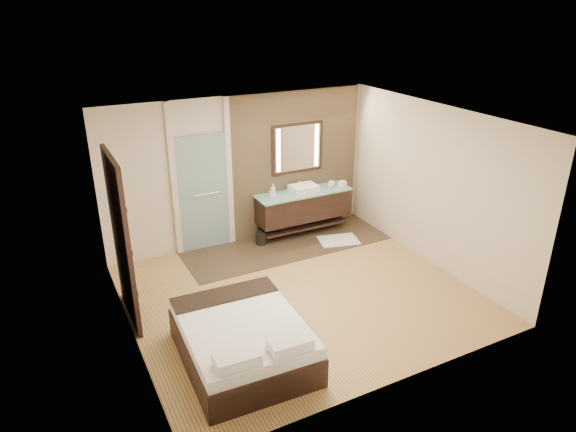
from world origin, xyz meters
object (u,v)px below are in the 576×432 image
vanity (303,206)px  waste_bin (261,238)px  mirror_unit (297,148)px  bed (243,340)px

vanity → waste_bin: vanity is taller
vanity → waste_bin: size_ratio=7.48×
mirror_unit → bed: size_ratio=0.57×
vanity → bed: bearing=-129.9°
mirror_unit → vanity: bearing=-90.0°
waste_bin → vanity: bearing=4.3°
bed → waste_bin: bed is taller
bed → waste_bin: size_ratio=7.53×
vanity → mirror_unit: 1.10m
mirror_unit → waste_bin: bearing=-161.5°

